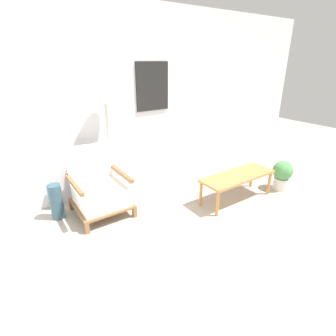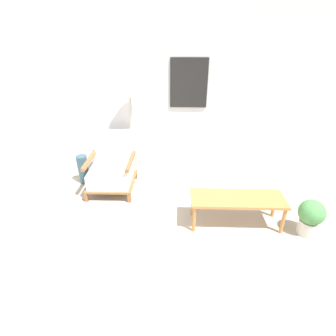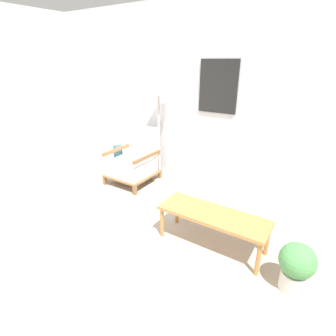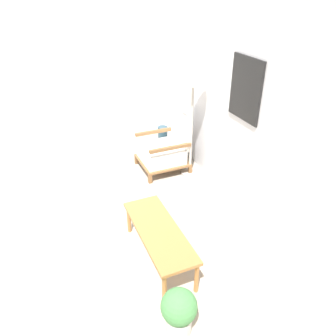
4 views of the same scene
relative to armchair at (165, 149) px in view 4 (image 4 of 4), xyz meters
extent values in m
plane|color=#A89E8E|center=(0.63, -1.95, -0.34)|extent=(14.00, 14.00, 0.00)
cube|color=silver|center=(0.63, 0.55, 1.01)|extent=(8.00, 0.06, 2.70)
cube|color=black|center=(1.17, 0.51, 1.21)|extent=(0.56, 0.02, 0.72)
cube|color=silver|center=(-1.98, -1.45, 1.01)|extent=(0.06, 8.00, 2.70)
cube|color=brown|center=(-0.32, -0.38, -0.27)|extent=(0.05, 0.05, 0.14)
cube|color=brown|center=(0.32, -0.38, -0.27)|extent=(0.05, 0.05, 0.14)
cube|color=brown|center=(-0.32, 0.28, -0.27)|extent=(0.05, 0.05, 0.14)
cube|color=brown|center=(0.32, 0.28, -0.27)|extent=(0.05, 0.05, 0.14)
cube|color=brown|center=(0.00, -0.05, -0.18)|extent=(0.69, 0.71, 0.03)
cube|color=white|center=(0.00, -0.07, -0.06)|extent=(0.61, 0.61, 0.22)
cube|color=white|center=(0.00, 0.27, 0.30)|extent=(0.61, 0.08, 0.49)
cube|color=brown|center=(-0.31, -0.05, 0.17)|extent=(0.05, 0.65, 0.05)
cube|color=brown|center=(0.31, -0.05, 0.17)|extent=(0.05, 0.65, 0.05)
cylinder|color=#B7B2A8|center=(0.31, 0.29, -0.32)|extent=(0.27, 0.27, 0.03)
cylinder|color=#B7B2A8|center=(0.31, 0.29, 0.39)|extent=(0.04, 0.04, 1.39)
cone|color=silver|center=(0.31, 0.29, 1.20)|extent=(0.37, 0.37, 0.23)
cube|color=#B2753D|center=(1.77, -0.81, 0.05)|extent=(1.17, 0.41, 0.04)
cylinder|color=#B2753D|center=(1.23, -0.98, -0.15)|extent=(0.04, 0.04, 0.37)
cylinder|color=#B2753D|center=(2.32, -0.98, -0.15)|extent=(0.04, 0.04, 0.37)
cylinder|color=#B2753D|center=(1.23, -0.65, -0.15)|extent=(0.04, 0.04, 0.37)
cylinder|color=#B2753D|center=(2.32, -0.65, -0.15)|extent=(0.04, 0.04, 0.37)
cylinder|color=#2D4C5B|center=(-0.52, 0.17, -0.10)|extent=(0.16, 0.16, 0.48)
cylinder|color=beige|center=(2.63, -0.98, -0.24)|extent=(0.22, 0.22, 0.19)
sphere|color=#4C8E4C|center=(2.63, -0.98, -0.01)|extent=(0.31, 0.31, 0.31)
camera|label=1|loc=(-0.99, -3.08, 1.60)|focal=28.00mm
camera|label=2|loc=(0.99, -3.56, 1.91)|focal=28.00mm
camera|label=3|loc=(2.67, -3.05, 1.57)|focal=28.00mm
camera|label=4|loc=(4.19, -1.75, 2.32)|focal=35.00mm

